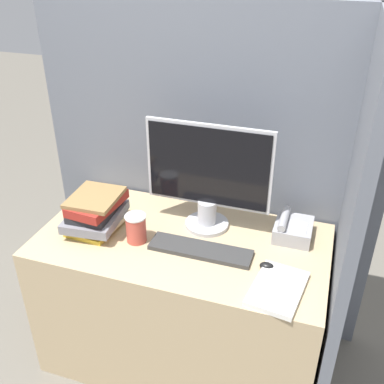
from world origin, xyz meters
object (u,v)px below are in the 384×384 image
Objects in this scene: monitor at (208,179)px; keyboard at (200,250)px; desk_telephone at (292,229)px; coffee_cup at (136,228)px; mouse at (267,266)px; book_stack at (96,212)px.

monitor is 1.27× the size of keyboard.
coffee_cup is at bearing -159.08° from desk_telephone.
monitor reaches higher than keyboard.
mouse is 0.46× the size of coffee_cup.
keyboard is 0.52m from book_stack.
mouse is at bearing -103.82° from desk_telephone.
desk_telephone is at bearing 20.92° from coffee_cup.
monitor is 4.36× the size of coffee_cup.
coffee_cup reaches higher than mouse.
keyboard is 3.42× the size of coffee_cup.
coffee_cup is 0.42× the size of book_stack.
book_stack is (-0.82, 0.06, 0.07)m from mouse.
desk_telephone is at bearing 5.19° from monitor.
keyboard is at bearing -81.10° from monitor.
coffee_cup is 0.22m from book_stack.
coffee_cup is (-0.30, -0.01, 0.06)m from keyboard.
book_stack is (-0.49, -0.18, -0.16)m from monitor.
keyboard is 2.40× the size of desk_telephone.
keyboard is 7.52× the size of mouse.
keyboard is at bearing -146.32° from desk_telephone.
monitor reaches higher than desk_telephone.
coffee_cup is at bearing -177.87° from keyboard.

